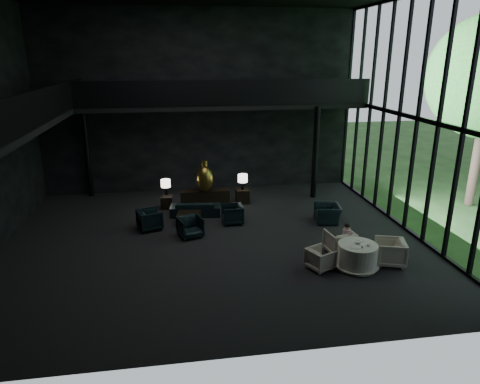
{
  "coord_description": "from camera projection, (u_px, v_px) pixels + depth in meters",
  "views": [
    {
      "loc": [
        -1.2,
        -13.38,
        6.05
      ],
      "look_at": [
        0.96,
        0.5,
        1.53
      ],
      "focal_mm": 32.0,
      "sensor_mm": 36.0,
      "label": 1
    }
  ],
  "objects": [
    {
      "name": "plate_a",
      "position": [
        355.0,
        247.0,
        12.32
      ],
      "size": [
        0.35,
        0.35,
        0.02
      ],
      "primitive_type": "cylinder",
      "rotation": [
        0.0,
        0.0,
        -0.42
      ],
      "color": "white",
      "rests_on": "dining_table"
    },
    {
      "name": "child",
      "position": [
        347.0,
        232.0,
        13.45
      ],
      "size": [
        0.26,
        0.26,
        0.55
      ],
      "rotation": [
        0.0,
        0.0,
        3.14
      ],
      "color": "silver",
      "rests_on": "dining_chair_north"
    },
    {
      "name": "column_nw",
      "position": [
        87.0,
        152.0,
        18.63
      ],
      "size": [
        0.24,
        0.24,
        4.0
      ],
      "primitive_type": "cylinder",
      "color": "black",
      "rests_on": "floor"
    },
    {
      "name": "side_table_right",
      "position": [
        242.0,
        196.0,
        18.24
      ],
      "size": [
        0.54,
        0.54,
        0.6
      ],
      "primitive_type": "cube",
      "color": "black",
      "rests_on": "floor"
    },
    {
      "name": "coffee_table",
      "position": [
        189.0,
        218.0,
        16.05
      ],
      "size": [
        0.97,
        0.97,
        0.38
      ],
      "primitive_type": "cube",
      "rotation": [
        0.0,
        0.0,
        -0.14
      ],
      "color": "black",
      "rests_on": "floor"
    },
    {
      "name": "coffee_cup",
      "position": [
        368.0,
        245.0,
        12.39
      ],
      "size": [
        0.11,
        0.11,
        0.07
      ],
      "primitive_type": "cylinder",
      "rotation": [
        0.0,
        0.0,
        -0.24
      ],
      "color": "white",
      "rests_on": "saucer"
    },
    {
      "name": "wall_front",
      "position": [
        243.0,
        173.0,
        7.75
      ],
      "size": [
        14.0,
        0.04,
        8.0
      ],
      "primitive_type": "cube",
      "color": "black",
      "rests_on": "ground"
    },
    {
      "name": "railing_left",
      "position": [
        41.0,
        107.0,
        12.47
      ],
      "size": [
        0.06,
        12.0,
        1.0
      ],
      "primitive_type": "cube",
      "color": "black",
      "rests_on": "mezzanine_left"
    },
    {
      "name": "lounge_armchair_west",
      "position": [
        150.0,
        218.0,
        15.43
      ],
      "size": [
        1.01,
        1.04,
        0.85
      ],
      "primitive_type": "imported",
      "rotation": [
        0.0,
        0.0,
        1.91
      ],
      "color": "#0B2832",
      "rests_on": "floor"
    },
    {
      "name": "floor",
      "position": [
        215.0,
        240.0,
        14.61
      ],
      "size": [
        14.0,
        12.0,
        0.02
      ],
      "primitive_type": "cube",
      "color": "black",
      "rests_on": "ground"
    },
    {
      "name": "table_lamp_right",
      "position": [
        243.0,
        179.0,
        17.93
      ],
      "size": [
        0.4,
        0.4,
        0.68
      ],
      "color": "black",
      "rests_on": "side_table_right"
    },
    {
      "name": "lounge_armchair_east",
      "position": [
        232.0,
        213.0,
        16.0
      ],
      "size": [
        0.73,
        0.77,
        0.78
      ],
      "primitive_type": "imported",
      "rotation": [
        0.0,
        0.0,
        -1.55
      ],
      "color": "black",
      "rests_on": "floor"
    },
    {
      "name": "curtain_wall",
      "position": [
        418.0,
        118.0,
        14.41
      ],
      "size": [
        0.2,
        12.0,
        8.0
      ],
      "primitive_type": null,
      "color": "black",
      "rests_on": "ground"
    },
    {
      "name": "table_lamp_left",
      "position": [
        166.0,
        184.0,
        17.55
      ],
      "size": [
        0.39,
        0.39,
        0.65
      ],
      "color": "black",
      "rests_on": "side_table_left"
    },
    {
      "name": "dining_table",
      "position": [
        357.0,
        257.0,
        12.65
      ],
      "size": [
        1.31,
        1.31,
        0.75
      ],
      "color": "white",
      "rests_on": "floor"
    },
    {
      "name": "wall_back",
      "position": [
        200.0,
        103.0,
        19.03
      ],
      "size": [
        14.0,
        0.04,
        8.0
      ],
      "primitive_type": "cube",
      "color": "black",
      "rests_on": "ground"
    },
    {
      "name": "bronze_urn",
      "position": [
        205.0,
        178.0,
        17.56
      ],
      "size": [
        0.7,
        0.7,
        1.3
      ],
      "color": "#B67C25",
      "rests_on": "console"
    },
    {
      "name": "dining_chair_west",
      "position": [
        321.0,
        259.0,
        12.58
      ],
      "size": [
        0.81,
        0.83,
        0.65
      ],
      "primitive_type": "imported",
      "rotation": [
        0.0,
        0.0,
        2.0
      ],
      "color": "#A8A095",
      "rests_on": "floor"
    },
    {
      "name": "saucer",
      "position": [
        368.0,
        244.0,
        12.5
      ],
      "size": [
        0.17,
        0.17,
        0.01
      ],
      "primitive_type": "cylinder",
      "rotation": [
        0.0,
        0.0,
        -0.17
      ],
      "color": "white",
      "rests_on": "dining_table"
    },
    {
      "name": "mezzanine_back",
      "position": [
        225.0,
        105.0,
        18.24
      ],
      "size": [
        12.0,
        2.0,
        0.25
      ],
      "primitive_type": "cube",
      "color": "black",
      "rests_on": "wall_back"
    },
    {
      "name": "plate_b",
      "position": [
        362.0,
        240.0,
        12.8
      ],
      "size": [
        0.22,
        0.22,
        0.01
      ],
      "primitive_type": "cylinder",
      "rotation": [
        0.0,
        0.0,
        0.09
      ],
      "color": "white",
      "rests_on": "dining_table"
    },
    {
      "name": "cereal_bowl",
      "position": [
        358.0,
        242.0,
        12.57
      ],
      "size": [
        0.17,
        0.17,
        0.08
      ],
      "primitive_type": "ellipsoid",
      "color": "white",
      "rests_on": "dining_table"
    },
    {
      "name": "lounge_armchair_south",
      "position": [
        190.0,
        226.0,
        14.79
      ],
      "size": [
        0.97,
        0.94,
        0.8
      ],
      "primitive_type": "imported",
      "rotation": [
        0.0,
        0.0,
        0.33
      ],
      "color": "black",
      "rests_on": "floor"
    },
    {
      "name": "dining_chair_east",
      "position": [
        390.0,
        250.0,
        12.82
      ],
      "size": [
        1.09,
        1.13,
        0.94
      ],
      "primitive_type": "imported",
      "rotation": [
        0.0,
        0.0,
        -1.88
      ],
      "color": "#BBB0A0",
      "rests_on": "floor"
    },
    {
      "name": "window_armchair",
      "position": [
        328.0,
        211.0,
        16.13
      ],
      "size": [
        0.77,
        1.05,
        0.85
      ],
      "primitive_type": "imported",
      "rotation": [
        0.0,
        0.0,
        -1.72
      ],
      "color": "black",
      "rests_on": "floor"
    },
    {
      "name": "mezzanine_left",
      "position": [
        8.0,
        128.0,
        12.51
      ],
      "size": [
        2.0,
        12.0,
        0.25
      ],
      "primitive_type": "cube",
      "color": "black",
      "rests_on": "wall_left"
    },
    {
      "name": "railing_back",
      "position": [
        228.0,
        93.0,
        17.11
      ],
      "size": [
        12.0,
        0.06,
        1.0
      ],
      "primitive_type": "cube",
      "color": "black",
      "rests_on": "mezzanine_back"
    },
    {
      "name": "sofa",
      "position": [
        195.0,
        206.0,
        16.81
      ],
      "size": [
        1.89,
        0.73,
        0.72
      ],
      "primitive_type": "imported",
      "rotation": [
        0.0,
        0.0,
        3.03
      ],
      "color": "black",
      "rests_on": "floor"
    },
    {
      "name": "side_table_left",
      "position": [
        167.0,
        202.0,
        17.59
      ],
      "size": [
        0.47,
        0.47,
        0.52
      ],
      "primitive_type": "cube",
      "color": "black",
      "rests_on": "floor"
    },
    {
      "name": "console",
      "position": [
        205.0,
        198.0,
        17.94
      ],
      "size": [
        2.05,
        0.47,
        0.65
      ],
      "primitive_type": "cube",
      "color": "black",
      "rests_on": "floor"
    },
    {
      "name": "dining_chair_north",
      "position": [
        340.0,
        240.0,
        13.55
      ],
      "size": [
        0.96,
        0.91,
        0.89
      ],
      "primitive_type": "imported",
      "rotation": [
        0.0,
        0.0,
        3.26
      ],
      "color": "#B1ADA5",
      "rests_on": "floor"
    },
    {
      "name": "cream_pot",
      "position": [
        362.0,
        247.0,
        12.27
      ],
      "size": [
        0.06,
        0.06,
        0.07
      ],
      "primitive_type": "cylinder",
      "rotation": [
        0.0,
        0.0,
        0.04
      ],
      "color": "#99999E",
      "rests_on": "dining_table"
    },
    {
      "name": "column_ne",
      "position": [
        315.0,
        153.0,
        18.47
      ],
      "size": [
        0.24,
        0.24,
        4.0
      ],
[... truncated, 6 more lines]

